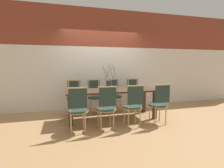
{
  "coord_description": "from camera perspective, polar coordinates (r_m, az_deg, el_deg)",
  "views": [
    {
      "loc": [
        -1.24,
        -4.35,
        1.44
      ],
      "look_at": [
        0.0,
        0.0,
        0.92
      ],
      "focal_mm": 28.0,
      "sensor_mm": 36.0,
      "label": 1
    }
  ],
  "objects": [
    {
      "name": "chair_near_center",
      "position": [
        4.03,
        6.88,
        -6.64
      ],
      "size": [
        0.46,
        0.46,
        0.98
      ],
      "color": "#233833",
      "rests_on": "ground_plane"
    },
    {
      "name": "dining_table",
      "position": [
        4.59,
        -0.0,
        -3.19
      ],
      "size": [
        2.37,
        0.86,
        0.77
      ],
      "color": "#422B1C",
      "rests_on": "ground_plane"
    },
    {
      "name": "chair_near_left",
      "position": [
        3.84,
        -1.87,
        -7.27
      ],
      "size": [
        0.46,
        0.46,
        0.98
      ],
      "color": "#233833",
      "rests_on": "ground_plane"
    },
    {
      "name": "chair_near_right",
      "position": [
        4.33,
        15.12,
        -5.91
      ],
      "size": [
        0.46,
        0.46,
        0.98
      ],
      "color": "#233833",
      "rests_on": "ground_plane"
    },
    {
      "name": "vase_centerpiece",
      "position": [
        4.59,
        -0.98,
        -0.17
      ],
      "size": [
        0.41,
        0.36,
        0.69
      ],
      "color": "#33383D",
      "rests_on": "dining_table"
    },
    {
      "name": "chair_near_leftend",
      "position": [
        3.74,
        -11.19,
        -7.76
      ],
      "size": [
        0.46,
        0.46,
        0.98
      ],
      "color": "#233833",
      "rests_on": "ground_plane"
    },
    {
      "name": "wall_rear",
      "position": [
        5.77,
        -3.52,
        8.08
      ],
      "size": [
        12.0,
        0.06,
        3.2
      ],
      "color": "silver",
      "rests_on": "ground_plane"
    },
    {
      "name": "chair_far_leftend",
      "position": [
        5.18,
        -12.17,
        -3.82
      ],
      "size": [
        0.46,
        0.46,
        0.98
      ],
      "rotation": [
        0.0,
        0.0,
        3.14
      ],
      "color": "#233833",
      "rests_on": "ground_plane"
    },
    {
      "name": "ground_plane",
      "position": [
        4.75,
        -0.0,
        -11.13
      ],
      "size": [
        16.0,
        16.0,
        0.0
      ],
      "primitive_type": "plane",
      "color": "#A87F51"
    },
    {
      "name": "book_stack",
      "position": [
        4.8,
        7.14,
        -1.45
      ],
      "size": [
        0.23,
        0.21,
        0.01
      ],
      "color": "#1E6B4C",
      "rests_on": "dining_table"
    },
    {
      "name": "chair_far_left",
      "position": [
        5.25,
        -5.64,
        -3.56
      ],
      "size": [
        0.46,
        0.46,
        0.98
      ],
      "rotation": [
        0.0,
        0.0,
        3.14
      ],
      "color": "#233833",
      "rests_on": "ground_plane"
    },
    {
      "name": "chair_far_center",
      "position": [
        5.39,
        0.62,
        -3.28
      ],
      "size": [
        0.46,
        0.46,
        0.98
      ],
      "rotation": [
        0.0,
        0.0,
        3.14
      ],
      "color": "#233833",
      "rests_on": "ground_plane"
    },
    {
      "name": "chair_far_right",
      "position": [
        5.61,
        7.2,
        -2.93
      ],
      "size": [
        0.46,
        0.46,
        0.98
      ],
      "rotation": [
        0.0,
        0.0,
        3.14
      ],
      "color": "#233833",
      "rests_on": "ground_plane"
    }
  ]
}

